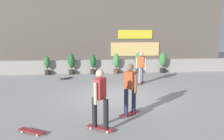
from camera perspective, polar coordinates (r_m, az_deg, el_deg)
ground_plane at (r=9.60m, az=0.94°, el=-6.73°), size 48.00×48.00×0.00m
planter_wall at (r=15.36m, az=-1.75°, el=0.99°), size 18.00×0.40×0.90m
building_backdrop at (r=19.20m, az=-2.68°, el=10.98°), size 20.00×2.08×6.50m
potted_plant_0 at (r=15.08m, az=-16.18°, el=1.30°), size 0.38×0.38×1.23m
potted_plant_1 at (r=14.87m, az=-10.28°, el=1.85°), size 0.45×0.45×1.37m
potted_plant_2 at (r=14.84m, az=-4.89°, el=1.71°), size 0.41×0.41×1.29m
potted_plant_3 at (r=14.94m, az=1.11°, el=1.96°), size 0.44×0.44×1.35m
potted_plant_4 at (r=15.19m, az=6.74°, el=2.19°), size 0.47×0.47×1.41m
potted_plant_5 at (r=15.65m, az=12.82°, el=2.24°), size 0.47×0.47×1.41m
skater_far_left at (r=6.10m, az=-3.06°, el=-6.87°), size 0.78×0.61×1.70m
skater_by_wall_right at (r=7.21m, az=4.65°, el=-4.38°), size 0.76×0.63×1.70m
skater_foreground at (r=11.91m, az=7.39°, el=0.94°), size 0.58×0.79×1.70m
skateboard_near_camera at (r=13.42m, az=-11.53°, el=-2.06°), size 0.77×0.63×0.08m
skateboard_aside at (r=6.56m, az=-19.76°, el=-14.39°), size 0.79×0.57×0.08m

